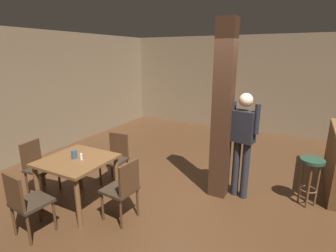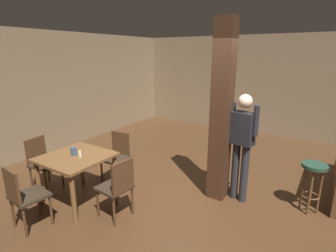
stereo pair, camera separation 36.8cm
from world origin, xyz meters
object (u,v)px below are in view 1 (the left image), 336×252
at_px(chair_east, 123,187).
at_px(salt_shaker, 81,157).
at_px(chair_south, 25,201).
at_px(bar_stool_near, 311,171).
at_px(standing_person, 243,139).
at_px(chair_north, 116,156).
at_px(dining_table, 77,167).
at_px(chair_west, 38,165).
at_px(napkin_cup, 74,154).

distance_m(chair_east, salt_shaker, 0.81).
relative_size(chair_south, bar_stool_near, 1.17).
distance_m(salt_shaker, standing_person, 2.49).
bearing_deg(chair_east, chair_north, 133.50).
distance_m(dining_table, chair_east, 0.85).
distance_m(chair_south, bar_stool_near, 4.04).
xyz_separation_m(dining_table, standing_person, (2.13, 1.42, 0.36)).
bearing_deg(dining_table, salt_shaker, 8.42).
relative_size(dining_table, salt_shaker, 9.92).
height_order(chair_west, standing_person, standing_person).
xyz_separation_m(chair_south, napkin_cup, (-0.01, 0.84, 0.33)).
bearing_deg(bar_stool_near, dining_table, -152.11).
xyz_separation_m(chair_south, salt_shaker, (0.12, 0.85, 0.31)).
bearing_deg(chair_west, chair_south, -43.36).
height_order(chair_north, chair_west, same).
relative_size(dining_table, chair_south, 1.08).
bearing_deg(chair_west, salt_shaker, 2.80).
bearing_deg(standing_person, chair_north, -165.77).
height_order(salt_shaker, bar_stool_near, salt_shaker).
distance_m(chair_north, chair_west, 1.29).
bearing_deg(standing_person, chair_west, -154.27).
bearing_deg(chair_west, napkin_cup, 2.46).
height_order(salt_shaker, standing_person, standing_person).
distance_m(chair_north, bar_stool_near, 3.22).
relative_size(chair_south, chair_west, 1.00).
xyz_separation_m(chair_south, bar_stool_near, (3.17, 2.50, 0.07)).
bearing_deg(napkin_cup, bar_stool_near, 27.56).
xyz_separation_m(napkin_cup, bar_stool_near, (3.18, 1.66, -0.26)).
height_order(chair_north, bar_stool_near, chair_north).
bearing_deg(salt_shaker, chair_east, 0.09).
height_order(dining_table, salt_shaker, salt_shaker).
xyz_separation_m(chair_east, chair_south, (-0.88, -0.85, 0.00)).
relative_size(chair_south, salt_shaker, 9.21).
xyz_separation_m(dining_table, salt_shaker, (0.09, 0.01, 0.18)).
distance_m(chair_north, napkin_cup, 0.94).
height_order(chair_north, standing_person, standing_person).
bearing_deg(salt_shaker, standing_person, 34.58).
xyz_separation_m(chair_west, napkin_cup, (0.85, 0.04, 0.33)).
height_order(dining_table, bar_stool_near, dining_table).
bearing_deg(chair_south, chair_east, 44.25).
height_order(napkin_cup, standing_person, standing_person).
height_order(chair_north, chair_south, same).
xyz_separation_m(chair_north, napkin_cup, (-0.06, -0.88, 0.33)).
bearing_deg(chair_south, dining_table, 87.63).
bearing_deg(chair_east, dining_table, -179.01).
xyz_separation_m(dining_table, chair_north, (0.02, 0.88, -0.14)).
bearing_deg(chair_south, bar_stool_near, 38.25).
bearing_deg(napkin_cup, chair_north, 86.31).
bearing_deg(napkin_cup, chair_south, -89.64).
height_order(dining_table, chair_west, chair_west).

